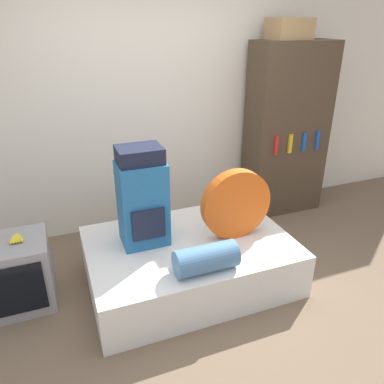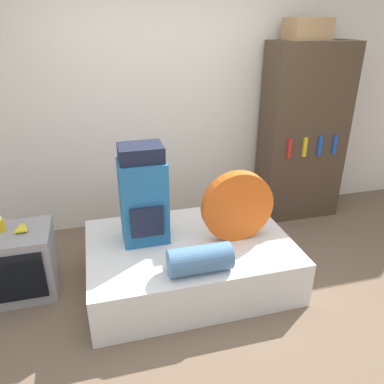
{
  "view_description": "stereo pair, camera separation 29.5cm",
  "coord_description": "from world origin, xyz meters",
  "px_view_note": "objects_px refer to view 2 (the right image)",
  "views": [
    {
      "loc": [
        -1.0,
        -2.02,
        2.08
      ],
      "look_at": [
        -0.03,
        0.48,
        0.84
      ],
      "focal_mm": 35.0,
      "sensor_mm": 36.0,
      "label": 1
    },
    {
      "loc": [
        -0.72,
        -2.11,
        2.08
      ],
      "look_at": [
        -0.03,
        0.48,
        0.84
      ],
      "focal_mm": 35.0,
      "sensor_mm": 36.0,
      "label": 2
    }
  ],
  "objects_px": {
    "bookshelf": "(303,134)",
    "cardboard_box": "(307,29)",
    "tent_bag": "(237,206)",
    "sleeping_roll": "(200,259)",
    "backpack": "(143,196)",
    "television": "(21,262)"
  },
  "relations": [
    {
      "from": "bookshelf",
      "to": "cardboard_box",
      "type": "bearing_deg",
      "value": 174.2
    },
    {
      "from": "tent_bag",
      "to": "sleeping_roll",
      "type": "height_order",
      "value": "tent_bag"
    },
    {
      "from": "tent_bag",
      "to": "cardboard_box",
      "type": "bearing_deg",
      "value": 43.7
    },
    {
      "from": "bookshelf",
      "to": "sleeping_roll",
      "type": "bearing_deg",
      "value": -139.03
    },
    {
      "from": "backpack",
      "to": "cardboard_box",
      "type": "bearing_deg",
      "value": 24.25
    },
    {
      "from": "cardboard_box",
      "to": "sleeping_roll",
      "type": "bearing_deg",
      "value": -137.02
    },
    {
      "from": "backpack",
      "to": "television",
      "type": "distance_m",
      "value": 1.14
    },
    {
      "from": "backpack",
      "to": "cardboard_box",
      "type": "distance_m",
      "value": 2.29
    },
    {
      "from": "backpack",
      "to": "cardboard_box",
      "type": "height_order",
      "value": "cardboard_box"
    },
    {
      "from": "tent_bag",
      "to": "bookshelf",
      "type": "bearing_deg",
      "value": 40.92
    },
    {
      "from": "tent_bag",
      "to": "sleeping_roll",
      "type": "bearing_deg",
      "value": -138.88
    },
    {
      "from": "backpack",
      "to": "cardboard_box",
      "type": "relative_size",
      "value": 2.1
    },
    {
      "from": "cardboard_box",
      "to": "television",
      "type": "bearing_deg",
      "value": -165.45
    },
    {
      "from": "tent_bag",
      "to": "cardboard_box",
      "type": "relative_size",
      "value": 1.53
    },
    {
      "from": "tent_bag",
      "to": "television",
      "type": "bearing_deg",
      "value": 171.49
    },
    {
      "from": "tent_bag",
      "to": "backpack",
      "type": "bearing_deg",
      "value": 165.68
    },
    {
      "from": "backpack",
      "to": "bookshelf",
      "type": "bearing_deg",
      "value": 22.9
    },
    {
      "from": "television",
      "to": "backpack",
      "type": "bearing_deg",
      "value": -4.16
    },
    {
      "from": "backpack",
      "to": "television",
      "type": "bearing_deg",
      "value": 175.84
    },
    {
      "from": "bookshelf",
      "to": "cardboard_box",
      "type": "xyz_separation_m",
      "value": [
        -0.09,
        0.01,
        1.05
      ]
    },
    {
      "from": "bookshelf",
      "to": "cardboard_box",
      "type": "relative_size",
      "value": 4.86
    },
    {
      "from": "sleeping_roll",
      "to": "backpack",
      "type": "bearing_deg",
      "value": 119.69
    }
  ]
}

